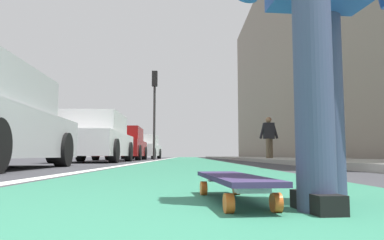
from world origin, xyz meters
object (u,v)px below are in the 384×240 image
Objects in this scene: parked_car_mid at (96,139)px; traffic_light at (155,98)px; parked_car_end at (142,147)px; pedestrian_distant at (269,136)px; skateboard at (233,180)px; parked_car_far at (122,144)px.

traffic_light is (7.58, -1.13, 2.43)m from parked_car_mid.
parked_car_mid reaches higher than parked_car_end.
traffic_light reaches higher than pedestrian_distant.
skateboard is 17.89m from traffic_light.
traffic_light is at bearing -8.52° from parked_car_mid.
skateboard is at bearing 166.95° from pedestrian_distant.
parked_car_end is (22.16, 3.07, 0.63)m from skateboard.
parked_car_mid is at bearing 17.02° from skateboard.
parked_car_mid is at bearing 115.85° from pedestrian_distant.
skateboard is 13.24m from pedestrian_distant.
traffic_light is at bearing -165.99° from parked_car_end.
pedestrian_distant reaches higher than parked_car_mid.
parked_car_far is 6.65m from parked_car_end.
skateboard is at bearing -172.12° from parked_car_end.
skateboard is at bearing -173.78° from traffic_light.
skateboard is 0.19× the size of parked_car_far.
parked_car_end is (6.65, -0.13, 0.01)m from parked_car_far.
traffic_light is 2.68× the size of pedestrian_distant.
traffic_light reaches higher than skateboard.
traffic_light is (-4.64, -1.16, 2.43)m from parked_car_end.
pedestrian_distant is (-2.65, -6.18, 0.26)m from parked_car_far.
parked_car_end is at bearing 0.10° from parked_car_mid.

